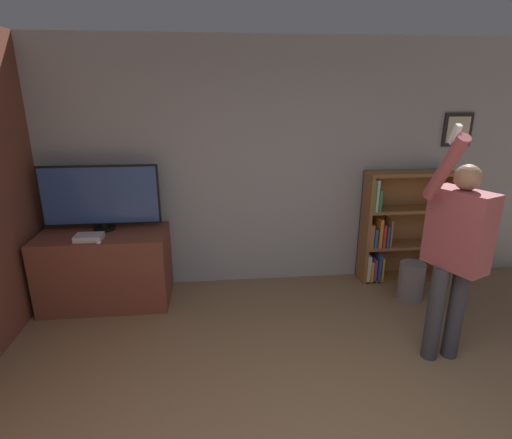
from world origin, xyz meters
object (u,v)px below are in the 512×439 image
Objects in this scene: game_console at (89,237)px; person at (457,247)px; television at (101,197)px; bookshelf at (396,230)px; waste_bin at (411,281)px.

person is (3.08, -1.07, 0.20)m from game_console.
bookshelf is at bearing 1.90° from television.
waste_bin is (3.23, -0.37, -0.92)m from television.
person is at bearing -19.12° from game_console.
television is 0.91× the size of bookshelf.
person is (-0.22, -1.47, 0.39)m from bookshelf.
television reaches higher than game_console.
game_console is 3.27m from person.
television is 0.60× the size of person.
game_console is at bearing -173.04° from bookshelf.
television is at bearing -138.69° from person.
bookshelf is at bearing 6.96° from game_console.
television is at bearing 173.44° from waste_bin.
person is at bearing -24.37° from television.
game_console is (-0.07, -0.30, -0.33)m from television.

